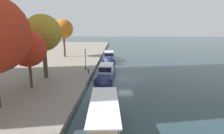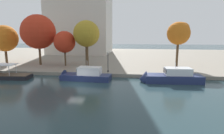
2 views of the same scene
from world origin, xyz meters
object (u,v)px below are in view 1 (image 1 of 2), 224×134
object	(u,v)px
motor_yacht_2	(109,59)
tree_2	(63,28)
mooring_bollard_0	(88,71)
tree_0	(44,34)
tree_3	(27,50)
motor_yacht_1	(105,75)
lamp_post	(85,57)

from	to	relation	value
motor_yacht_2	tree_2	distance (m)	14.85
mooring_bollard_0	tree_0	distance (m)	9.68
mooring_bollard_0	tree_3	bearing A→B (deg)	140.60
tree_2	tree_0	bearing A→B (deg)	-171.93
tree_3	tree_0	bearing A→B (deg)	-3.11
motor_yacht_1	mooring_bollard_0	size ratio (longest dim) A/B	11.81
mooring_bollard_0	tree_3	distance (m)	11.63
tree_2	tree_3	world-z (taller)	tree_2
motor_yacht_2	motor_yacht_1	bearing A→B (deg)	-2.04
motor_yacht_1	lamp_post	size ratio (longest dim) A/B	2.38
lamp_post	tree_2	bearing A→B (deg)	29.61
tree_2	tree_3	xyz separation A→B (m)	(-25.50, -2.56, -2.23)
motor_yacht_2	tree_3	size ratio (longest dim) A/B	1.32
motor_yacht_1	lamp_post	world-z (taller)	lamp_post
lamp_post	tree_3	xyz separation A→B (m)	(-10.81, 5.79, 2.89)
mooring_bollard_0	tree_0	world-z (taller)	tree_0
lamp_post	tree_0	bearing A→B (deg)	134.65
tree_0	tree_2	world-z (taller)	tree_0
tree_0	lamp_post	bearing A→B (deg)	-45.35
tree_0	tree_3	bearing A→B (deg)	176.89
lamp_post	tree_3	world-z (taller)	tree_3
motor_yacht_1	lamp_post	distance (m)	6.15
motor_yacht_1	lamp_post	xyz separation A→B (m)	(3.87, 4.09, 2.46)
motor_yacht_1	tree_0	world-z (taller)	tree_0
lamp_post	tree_0	world-z (taller)	tree_0
mooring_bollard_0	tree_2	xyz separation A→B (m)	(17.34, 9.27, 7.09)
motor_yacht_2	tree_0	xyz separation A→B (m)	(-16.34, 9.41, 7.07)
motor_yacht_1	tree_0	size ratio (longest dim) A/B	0.95
motor_yacht_2	lamp_post	xyz separation A→B (m)	(-10.91, 3.92, 2.34)
motor_yacht_1	tree_2	xyz separation A→B (m)	(18.56, 12.44, 7.58)
motor_yacht_1	motor_yacht_2	size ratio (longest dim) A/B	0.93
motor_yacht_1	motor_yacht_2	xyz separation A→B (m)	(14.78, 0.17, 0.13)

